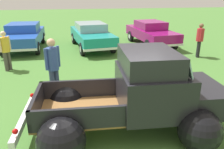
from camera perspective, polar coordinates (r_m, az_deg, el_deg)
ground_plane at (r=5.61m, az=2.69°, el=-13.45°), size 80.00×80.00×0.00m
vintage_pickup_truck at (r=5.31m, az=6.99°, el=-6.26°), size 4.71×2.95×1.96m
show_car_0 at (r=13.90m, az=-21.42°, el=9.26°), size 1.96×4.42×1.43m
show_car_1 at (r=13.27m, az=-5.25°, el=10.09°), size 2.41×4.85×1.43m
show_car_2 at (r=14.15m, az=9.82°, el=10.51°), size 2.17×4.58×1.43m
spectator_0 at (r=12.01m, az=21.35°, el=8.55°), size 0.44×0.53×1.67m
spectator_1 at (r=10.18m, az=-25.38°, el=5.95°), size 0.48×0.48×1.64m
spectator_2 at (r=6.95m, az=-14.72°, el=2.49°), size 0.48×0.48×1.85m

